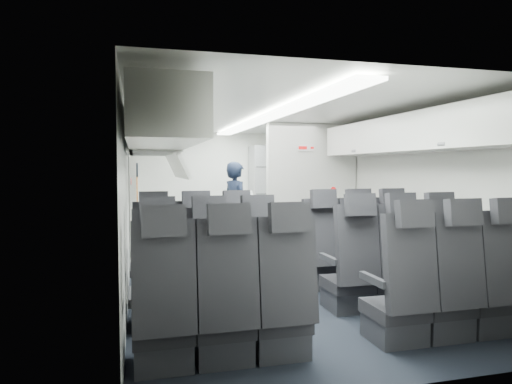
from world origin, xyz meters
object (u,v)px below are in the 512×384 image
galley_unit (273,196)px  boarding_door (133,202)px  seat_row_rear (343,302)px  flight_attendant (236,209)px  seat_row_front (276,259)px  seat_row_mid (303,276)px  carry_on_bag (156,139)px

galley_unit → boarding_door: bearing=-155.7°
seat_row_rear → boarding_door: 4.25m
galley_unit → flight_attendant: (-0.92, -0.89, -0.16)m
boarding_door → flight_attendant: bearing=9.5°
seat_row_front → seat_row_mid: bearing=-90.0°
seat_row_mid → galley_unit: galley_unit is taller
seat_row_rear → carry_on_bag: 2.67m
seat_row_mid → seat_row_rear: 0.90m
seat_row_mid → boarding_door: bearing=118.8°
seat_row_rear → galley_unit: 5.17m
galley_unit → boarding_door: galley_unit is taller
carry_on_bag → seat_row_front: bearing=12.3°
seat_row_rear → boarding_door: size_ratio=1.79×
seat_row_front → boarding_door: bearing=128.2°
galley_unit → seat_row_mid: bearing=-102.9°
seat_row_rear → galley_unit: (0.95, 5.05, 0.55)m
galley_unit → boarding_door: size_ratio=1.02×
seat_row_mid → boarding_door: 3.45m
seat_row_mid → flight_attendant: size_ratio=2.10×
seat_row_front → carry_on_bag: bearing=179.8°
seat_row_mid → flight_attendant: bearing=89.5°
seat_row_mid → carry_on_bag: carry_on_bag is taller
boarding_door → flight_attendant: size_ratio=1.17×
galley_unit → carry_on_bag: size_ratio=4.60×
flight_attendant → seat_row_rear: bearing=158.1°
seat_row_mid → flight_attendant: 3.29m
seat_row_mid → galley_unit: bearing=77.1°
galley_unit → flight_attendant: galley_unit is taller
boarding_door → carry_on_bag: carry_on_bag is taller
galley_unit → boarding_door: (-2.59, -1.17, 0.00)m
seat_row_mid → boarding_door: boarding_door is taller
galley_unit → boarding_door: 2.84m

